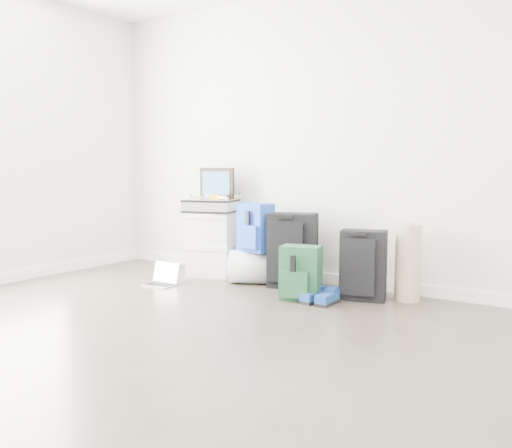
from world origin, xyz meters
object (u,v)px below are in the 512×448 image
Objects in this scene: carry_on at (363,265)px; laptop at (162,280)px; boxes_stack at (211,244)px; duffel_bag at (257,267)px; briefcase at (211,206)px; large_suitcase at (292,250)px.

laptop is (-1.74, -0.51, -0.24)m from carry_on.
boxes_stack reaches higher than carry_on.
boxes_stack is 1.26× the size of duffel_bag.
laptop is at bearing -119.57° from boxes_stack.
briefcase reaches higher than carry_on.
duffel_bag is 1.07m from carry_on.
duffel_bag is 0.39m from large_suitcase.
boxes_stack is 1.32× the size of briefcase.
large_suitcase reaches higher than carry_on.
duffel_bag is 1.71× the size of laptop.
carry_on is 1.95× the size of laptop.
large_suitcase reaches higher than boxes_stack.
duffel_bag is at bearing 34.89° from laptop.
boxes_stack is at bearing 77.94° from laptop.
briefcase is at bearing 159.54° from large_suitcase.
duffel_bag is at bearing -26.90° from boxes_stack.
large_suitcase is 1.17× the size of carry_on.
laptop is at bearing -179.27° from carry_on.
boxes_stack is 0.62m from duffel_bag.
laptop is at bearing -170.04° from large_suitcase.
duffel_bag is (0.59, -0.06, -0.54)m from briefcase.
laptop is at bearing -166.57° from duffel_bag.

